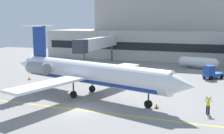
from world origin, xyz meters
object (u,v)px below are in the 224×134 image
(regional_jet, at_px, (87,72))
(fuel_tank, at_px, (198,62))
(marshaller, at_px, (208,105))
(pushback_tractor, at_px, (106,72))
(baggage_tug, at_px, (212,73))

(regional_jet, relative_size, fuel_tank, 3.48)
(fuel_tank, height_order, marshaller, fuel_tank)
(fuel_tank, bearing_deg, regional_jet, -114.27)
(regional_jet, height_order, pushback_tractor, regional_jet)
(regional_jet, relative_size, marshaller, 14.47)
(baggage_tug, relative_size, pushback_tractor, 0.98)
(pushback_tractor, distance_m, marshaller, 23.12)
(baggage_tug, height_order, fuel_tank, fuel_tank)
(regional_jet, bearing_deg, marshaller, -8.61)
(fuel_tank, bearing_deg, pushback_tractor, -135.27)
(pushback_tractor, bearing_deg, fuel_tank, 44.73)
(fuel_tank, bearing_deg, marshaller, -84.52)
(regional_jet, distance_m, baggage_tug, 23.08)
(pushback_tractor, relative_size, marshaller, 1.84)
(pushback_tractor, bearing_deg, baggage_tug, 14.47)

